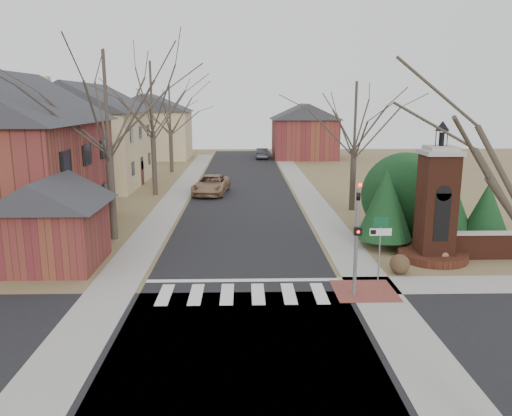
{
  "coord_description": "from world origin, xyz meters",
  "views": [
    {
      "loc": [
        0.06,
        -17.39,
        7.35
      ],
      "look_at": [
        0.65,
        6.0,
        2.3
      ],
      "focal_mm": 35.0,
      "sensor_mm": 36.0,
      "label": 1
    }
  ],
  "objects_px": {
    "traffic_signal_pole": "(357,231)",
    "distant_car": "(262,153)",
    "sign_post": "(380,237)",
    "brick_gate_monument": "(436,215)",
    "pickup_truck": "(211,185)"
  },
  "relations": [
    {
      "from": "sign_post",
      "to": "distant_car",
      "type": "bearing_deg",
      "value": 93.94
    },
    {
      "from": "sign_post",
      "to": "brick_gate_monument",
      "type": "relative_size",
      "value": 0.42
    },
    {
      "from": "pickup_truck",
      "to": "distant_car",
      "type": "relative_size",
      "value": 1.3
    },
    {
      "from": "brick_gate_monument",
      "to": "distant_car",
      "type": "relative_size",
      "value": 1.56
    },
    {
      "from": "sign_post",
      "to": "pickup_truck",
      "type": "relative_size",
      "value": 0.51
    },
    {
      "from": "sign_post",
      "to": "pickup_truck",
      "type": "bearing_deg",
      "value": 111.99
    },
    {
      "from": "sign_post",
      "to": "distant_car",
      "type": "xyz_separation_m",
      "value": [
        -3.11,
        45.12,
        -1.26
      ]
    },
    {
      "from": "pickup_truck",
      "to": "distant_car",
      "type": "distance_m",
      "value": 25.46
    },
    {
      "from": "pickup_truck",
      "to": "sign_post",
      "type": "bearing_deg",
      "value": -61.55
    },
    {
      "from": "traffic_signal_pole",
      "to": "sign_post",
      "type": "distance_m",
      "value": 2.02
    },
    {
      "from": "traffic_signal_pole",
      "to": "brick_gate_monument",
      "type": "relative_size",
      "value": 0.69
    },
    {
      "from": "traffic_signal_pole",
      "to": "sign_post",
      "type": "relative_size",
      "value": 1.64
    },
    {
      "from": "brick_gate_monument",
      "to": "pickup_truck",
      "type": "height_order",
      "value": "brick_gate_monument"
    },
    {
      "from": "traffic_signal_pole",
      "to": "distant_car",
      "type": "xyz_separation_m",
      "value": [
        -1.82,
        46.54,
        -1.9
      ]
    },
    {
      "from": "traffic_signal_pole",
      "to": "distant_car",
      "type": "distance_m",
      "value": 46.61
    }
  ]
}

